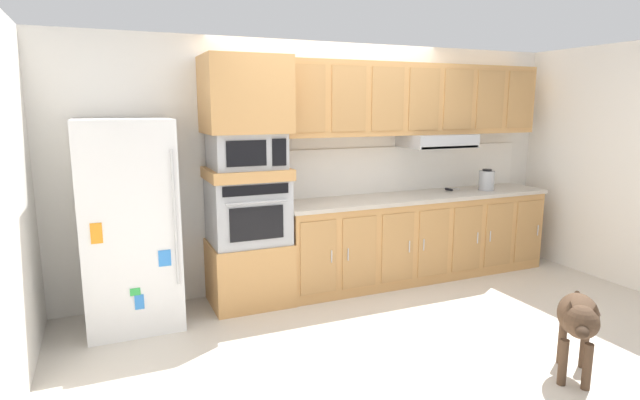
% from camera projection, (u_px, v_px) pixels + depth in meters
% --- Properties ---
extents(ground_plane, '(9.60, 9.60, 0.00)m').
position_uv_depth(ground_plane, '(377.00, 314.00, 4.60)').
color(ground_plane, beige).
extents(back_kitchen_wall, '(6.20, 0.12, 2.50)m').
position_uv_depth(back_kitchen_wall, '(327.00, 165.00, 5.37)').
color(back_kitchen_wall, silver).
rests_on(back_kitchen_wall, ground).
extents(side_panel_left, '(0.12, 7.10, 2.50)m').
position_uv_depth(side_panel_left, '(3.00, 202.00, 3.28)').
color(side_panel_left, silver).
rests_on(side_panel_left, ground).
extents(side_panel_right, '(0.12, 7.10, 2.50)m').
position_uv_depth(side_panel_right, '(606.00, 164.00, 5.46)').
color(side_panel_right, white).
rests_on(side_panel_right, ground).
extents(refrigerator, '(0.76, 0.73, 1.76)m').
position_uv_depth(refrigerator, '(129.00, 224.00, 4.27)').
color(refrigerator, white).
rests_on(refrigerator, ground).
extents(oven_base_cabinet, '(0.74, 0.62, 0.60)m').
position_uv_depth(oven_base_cabinet, '(249.00, 272.00, 4.84)').
color(oven_base_cabinet, tan).
rests_on(oven_base_cabinet, ground).
extents(built_in_oven, '(0.70, 0.62, 0.60)m').
position_uv_depth(built_in_oven, '(248.00, 211.00, 4.73)').
color(built_in_oven, '#A8AAAF').
rests_on(built_in_oven, oven_base_cabinet).
extents(appliance_mid_shelf, '(0.74, 0.62, 0.10)m').
position_uv_depth(appliance_mid_shelf, '(247.00, 173.00, 4.67)').
color(appliance_mid_shelf, tan).
rests_on(appliance_mid_shelf, built_in_oven).
extents(microwave, '(0.64, 0.54, 0.32)m').
position_uv_depth(microwave, '(246.00, 151.00, 4.63)').
color(microwave, '#A8AAAF').
rests_on(microwave, appliance_mid_shelf).
extents(appliance_upper_cabinet, '(0.74, 0.62, 0.68)m').
position_uv_depth(appliance_upper_cabinet, '(245.00, 95.00, 4.54)').
color(appliance_upper_cabinet, tan).
rests_on(appliance_upper_cabinet, microwave).
extents(lower_cabinet_run, '(3.04, 0.63, 0.88)m').
position_uv_depth(lower_cabinet_run, '(417.00, 238.00, 5.55)').
color(lower_cabinet_run, tan).
rests_on(lower_cabinet_run, ground).
extents(countertop_slab, '(3.08, 0.64, 0.04)m').
position_uv_depth(countertop_slab, '(418.00, 197.00, 5.47)').
color(countertop_slab, '#BCB2A3').
rests_on(countertop_slab, lower_cabinet_run).
extents(backsplash_panel, '(3.08, 0.02, 0.50)m').
position_uv_depth(backsplash_panel, '(404.00, 169.00, 5.68)').
color(backsplash_panel, white).
rests_on(backsplash_panel, countertop_slab).
extents(upper_cabinet_with_hood, '(3.04, 0.48, 0.88)m').
position_uv_depth(upper_cabinet_with_hood, '(416.00, 102.00, 5.40)').
color(upper_cabinet_with_hood, tan).
rests_on(upper_cabinet_with_hood, backsplash_panel).
extents(screwdriver, '(0.14, 0.12, 0.03)m').
position_uv_depth(screwdriver, '(450.00, 189.00, 5.73)').
color(screwdriver, black).
rests_on(screwdriver, countertop_slab).
extents(electric_kettle, '(0.17, 0.17, 0.24)m').
position_uv_depth(electric_kettle, '(486.00, 180.00, 5.74)').
color(electric_kettle, '#A8AAAF').
rests_on(electric_kettle, countertop_slab).
extents(dog, '(0.67, 0.62, 0.65)m').
position_uv_depth(dog, '(578.00, 320.00, 3.41)').
color(dog, '#473323').
rests_on(dog, ground).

